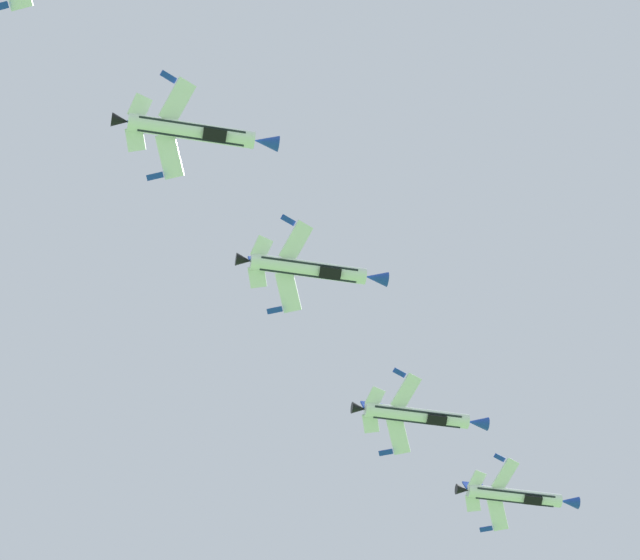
{
  "coord_description": "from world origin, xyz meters",
  "views": [
    {
      "loc": [
        -5.12,
        0.25,
        1.72
      ],
      "look_at": [
        -29.99,
        102.5,
        99.71
      ],
      "focal_mm": 78.3,
      "sensor_mm": 36.0,
      "label": 1
    }
  ],
  "objects": [
    {
      "name": "fighter_jet_left_wing",
      "position": [
        -23.99,
        125.48,
        98.12
      ],
      "size": [
        15.05,
        9.68,
        6.16
      ],
      "rotation": [
        0.0,
        -0.64,
        5.14
      ],
      "color": "white"
    },
    {
      "name": "fighter_jet_right_wing",
      "position": [
        -30.62,
        101.24,
        100.22
      ],
      "size": [
        15.05,
        9.59,
        6.46
      ],
      "rotation": [
        0.0,
        -0.68,
        5.14
      ],
      "color": "white"
    },
    {
      "name": "fighter_jet_left_outer",
      "position": [
        -37.17,
        81.78,
        101.73
      ],
      "size": [
        15.05,
        9.54,
        6.58
      ],
      "rotation": [
        0.0,
        -0.7,
        5.14
      ],
      "color": "white"
    },
    {
      "name": "fighter_jet_lead",
      "position": [
        -15.69,
        147.81,
        100.64
      ],
      "size": [
        15.05,
        9.71,
        6.08
      ],
      "rotation": [
        0.0,
        -0.63,
        5.14
      ],
      "color": "white"
    }
  ]
}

